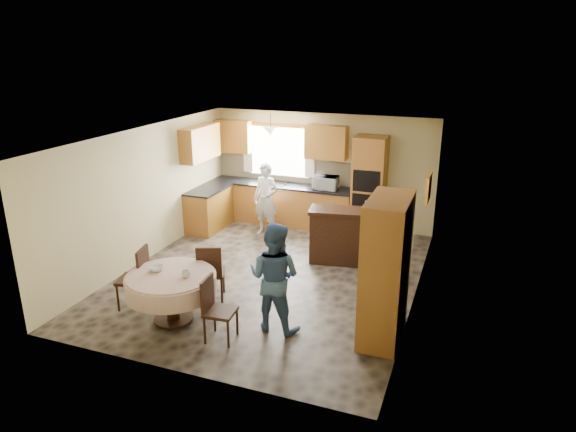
# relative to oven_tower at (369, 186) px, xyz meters

# --- Properties ---
(floor) EXTENTS (5.00, 6.00, 0.01)m
(floor) POSITION_rel_oven_tower_xyz_m (-1.15, -2.69, -1.06)
(floor) COLOR brown
(floor) RESTS_ON ground
(ceiling) EXTENTS (5.00, 6.00, 0.01)m
(ceiling) POSITION_rel_oven_tower_xyz_m (-1.15, -2.69, 1.44)
(ceiling) COLOR white
(ceiling) RESTS_ON wall_back
(wall_back) EXTENTS (5.00, 0.02, 2.50)m
(wall_back) POSITION_rel_oven_tower_xyz_m (-1.15, 0.31, 0.19)
(wall_back) COLOR tan
(wall_back) RESTS_ON floor
(wall_front) EXTENTS (5.00, 0.02, 2.50)m
(wall_front) POSITION_rel_oven_tower_xyz_m (-1.15, -5.69, 0.19)
(wall_front) COLOR tan
(wall_front) RESTS_ON floor
(wall_left) EXTENTS (0.02, 6.00, 2.50)m
(wall_left) POSITION_rel_oven_tower_xyz_m (-3.65, -2.69, 0.19)
(wall_left) COLOR tan
(wall_left) RESTS_ON floor
(wall_right) EXTENTS (0.02, 6.00, 2.50)m
(wall_right) POSITION_rel_oven_tower_xyz_m (1.35, -2.69, 0.19)
(wall_right) COLOR tan
(wall_right) RESTS_ON floor
(window) EXTENTS (1.40, 0.03, 1.10)m
(window) POSITION_rel_oven_tower_xyz_m (-2.15, 0.29, 0.54)
(window) COLOR white
(window) RESTS_ON wall_back
(curtain_left) EXTENTS (0.22, 0.02, 1.15)m
(curtain_left) POSITION_rel_oven_tower_xyz_m (-2.90, 0.24, 0.59)
(curtain_left) COLOR white
(curtain_left) RESTS_ON wall_back
(curtain_right) EXTENTS (0.22, 0.02, 1.15)m
(curtain_right) POSITION_rel_oven_tower_xyz_m (-1.40, 0.24, 0.59)
(curtain_right) COLOR white
(curtain_right) RESTS_ON wall_back
(base_cab_back) EXTENTS (3.30, 0.60, 0.88)m
(base_cab_back) POSITION_rel_oven_tower_xyz_m (-2.00, 0.01, -0.62)
(base_cab_back) COLOR #BA6C31
(base_cab_back) RESTS_ON floor
(counter_back) EXTENTS (3.30, 0.64, 0.04)m
(counter_back) POSITION_rel_oven_tower_xyz_m (-2.00, 0.01, -0.16)
(counter_back) COLOR black
(counter_back) RESTS_ON base_cab_back
(base_cab_left) EXTENTS (0.60, 1.20, 0.88)m
(base_cab_left) POSITION_rel_oven_tower_xyz_m (-3.35, -0.89, -0.62)
(base_cab_left) COLOR #BA6C31
(base_cab_left) RESTS_ON floor
(counter_left) EXTENTS (0.64, 1.20, 0.04)m
(counter_left) POSITION_rel_oven_tower_xyz_m (-3.35, -0.89, -0.16)
(counter_left) COLOR black
(counter_left) RESTS_ON base_cab_left
(backsplash) EXTENTS (3.30, 0.02, 0.55)m
(backsplash) POSITION_rel_oven_tower_xyz_m (-2.00, 0.30, 0.12)
(backsplash) COLOR #C6B88C
(backsplash) RESTS_ON wall_back
(wall_cab_left) EXTENTS (0.85, 0.33, 0.72)m
(wall_cab_left) POSITION_rel_oven_tower_xyz_m (-3.20, 0.15, 0.85)
(wall_cab_left) COLOR #C38330
(wall_cab_left) RESTS_ON wall_back
(wall_cab_right) EXTENTS (0.90, 0.33, 0.72)m
(wall_cab_right) POSITION_rel_oven_tower_xyz_m (-1.00, 0.15, 0.85)
(wall_cab_right) COLOR #C38330
(wall_cab_right) RESTS_ON wall_back
(wall_cab_side) EXTENTS (0.33, 1.20, 0.72)m
(wall_cab_side) POSITION_rel_oven_tower_xyz_m (-3.48, -0.89, 0.85)
(wall_cab_side) COLOR #C38330
(wall_cab_side) RESTS_ON wall_left
(oven_tower) EXTENTS (0.66, 0.62, 2.12)m
(oven_tower) POSITION_rel_oven_tower_xyz_m (0.00, 0.00, 0.00)
(oven_tower) COLOR #BA6C31
(oven_tower) RESTS_ON floor
(oven_upper) EXTENTS (0.56, 0.01, 0.45)m
(oven_upper) POSITION_rel_oven_tower_xyz_m (0.00, -0.31, 0.19)
(oven_upper) COLOR black
(oven_upper) RESTS_ON oven_tower
(oven_lower) EXTENTS (0.56, 0.01, 0.45)m
(oven_lower) POSITION_rel_oven_tower_xyz_m (0.00, -0.31, -0.31)
(oven_lower) COLOR black
(oven_lower) RESTS_ON oven_tower
(pendant) EXTENTS (0.36, 0.36, 0.18)m
(pendant) POSITION_rel_oven_tower_xyz_m (-2.15, -0.19, 1.06)
(pendant) COLOR beige
(pendant) RESTS_ON ceiling
(sideboard) EXTENTS (1.43, 0.78, 0.97)m
(sideboard) POSITION_rel_oven_tower_xyz_m (-0.07, -1.63, -0.58)
(sideboard) COLOR #371B0F
(sideboard) RESTS_ON floor
(space_heater) EXTENTS (0.47, 0.39, 0.57)m
(space_heater) POSITION_rel_oven_tower_xyz_m (0.68, -2.26, -0.78)
(space_heater) COLOR black
(space_heater) RESTS_ON floor
(cupboard) EXTENTS (0.53, 1.07, 2.03)m
(cupboard) POSITION_rel_oven_tower_xyz_m (1.07, -3.96, -0.04)
(cupboard) COLOR #BA6C31
(cupboard) RESTS_ON floor
(dining_table) EXTENTS (1.32, 1.32, 0.75)m
(dining_table) POSITION_rel_oven_tower_xyz_m (-1.92, -4.62, -0.48)
(dining_table) COLOR #371B0F
(dining_table) RESTS_ON floor
(chair_left) EXTENTS (0.51, 0.51, 0.99)m
(chair_left) POSITION_rel_oven_tower_xyz_m (-2.64, -4.44, -0.51)
(chair_left) COLOR #371B0F
(chair_left) RESTS_ON floor
(chair_back) EXTENTS (0.54, 0.54, 0.95)m
(chair_back) POSITION_rel_oven_tower_xyz_m (-1.69, -3.86, -0.53)
(chair_back) COLOR #371B0F
(chair_back) RESTS_ON floor
(chair_right) EXTENTS (0.43, 0.43, 0.92)m
(chair_right) POSITION_rel_oven_tower_xyz_m (-1.08, -4.84, -0.55)
(chair_right) COLOR #371B0F
(chair_right) RESTS_ON floor
(framed_picture) EXTENTS (0.06, 0.58, 0.48)m
(framed_picture) POSITION_rel_oven_tower_xyz_m (1.32, -1.35, 0.45)
(framed_picture) COLOR gold
(framed_picture) RESTS_ON wall_right
(microwave) EXTENTS (0.53, 0.36, 0.29)m
(microwave) POSITION_rel_oven_tower_xyz_m (-0.94, -0.04, 0.00)
(microwave) COLOR silver
(microwave) RESTS_ON counter_back
(person_sink) EXTENTS (0.61, 0.44, 1.56)m
(person_sink) POSITION_rel_oven_tower_xyz_m (-2.03, -0.78, -0.28)
(person_sink) COLOR silver
(person_sink) RESTS_ON floor
(person_dining) EXTENTS (0.83, 0.67, 1.61)m
(person_dining) POSITION_rel_oven_tower_xyz_m (-0.43, -4.28, -0.25)
(person_dining) COLOR #3C5983
(person_dining) RESTS_ON floor
(bowl_sideboard) EXTENTS (0.25, 0.25, 0.05)m
(bowl_sideboard) POSITION_rel_oven_tower_xyz_m (-0.36, -1.63, -0.07)
(bowl_sideboard) COLOR #B2B2B2
(bowl_sideboard) RESTS_ON sideboard
(bottle_sideboard) EXTENTS (0.12, 0.12, 0.27)m
(bottle_sideboard) POSITION_rel_oven_tower_xyz_m (0.28, -1.63, 0.04)
(bottle_sideboard) COLOR silver
(bottle_sideboard) RESTS_ON sideboard
(cup_table) EXTENTS (0.15, 0.15, 0.10)m
(cup_table) POSITION_rel_oven_tower_xyz_m (-1.65, -4.62, -0.26)
(cup_table) COLOR #B2B2B2
(cup_table) RESTS_ON dining_table
(bowl_table) EXTENTS (0.24, 0.24, 0.07)m
(bowl_table) POSITION_rel_oven_tower_xyz_m (-2.17, -4.58, -0.28)
(bowl_table) COLOR #B2B2B2
(bowl_table) RESTS_ON dining_table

